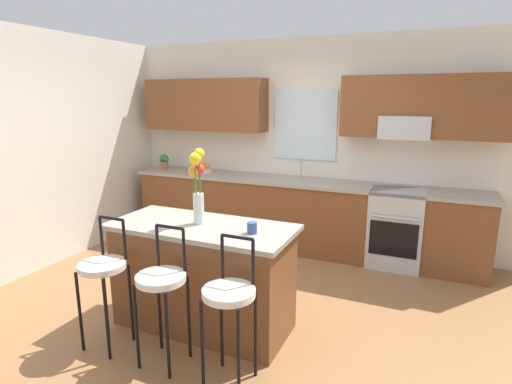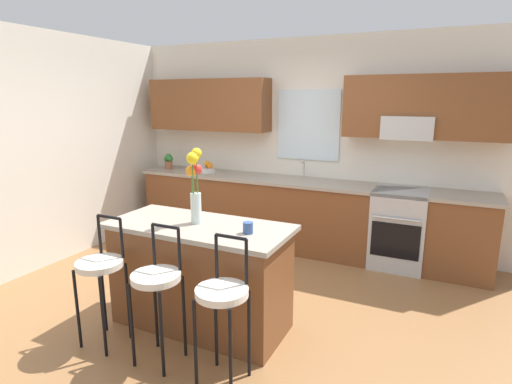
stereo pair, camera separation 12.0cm
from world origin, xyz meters
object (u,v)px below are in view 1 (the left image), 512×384
(potted_plant_small, at_px, (164,161))
(flower_vase, at_px, (197,182))
(bar_stool_near, at_px, (103,271))
(bar_stool_far, at_px, (229,299))
(oven_range, at_px, (396,227))
(bar_stool_middle, at_px, (162,284))
(mug_ceramic, at_px, (252,228))
(kitchen_island, at_px, (203,276))
(fruit_bowl_oranges, at_px, (204,169))

(potted_plant_small, bearing_deg, flower_vase, -48.28)
(bar_stool_near, height_order, bar_stool_far, same)
(bar_stool_far, distance_m, potted_plant_small, 3.67)
(oven_range, xyz_separation_m, bar_stool_far, (-0.84, -2.66, 0.18))
(bar_stool_middle, bearing_deg, oven_range, 62.48)
(mug_ceramic, xyz_separation_m, potted_plant_small, (-2.39, 2.15, 0.07))
(oven_range, relative_size, kitchen_island, 0.59)
(bar_stool_far, bearing_deg, mug_ceramic, 97.86)
(kitchen_island, xyz_separation_m, bar_stool_middle, (0.00, -0.57, 0.17))
(bar_stool_middle, height_order, fruit_bowl_oranges, fruit_bowl_oranges)
(bar_stool_middle, relative_size, bar_stool_far, 1.00)
(fruit_bowl_oranges, height_order, potted_plant_small, potted_plant_small)
(bar_stool_near, height_order, fruit_bowl_oranges, fruit_bowl_oranges)
(bar_stool_middle, bearing_deg, bar_stool_far, 0.00)
(kitchen_island, bearing_deg, potted_plant_small, 132.00)
(kitchen_island, xyz_separation_m, bar_stool_near, (-0.55, -0.57, 0.17))
(kitchen_island, height_order, potted_plant_small, potted_plant_small)
(bar_stool_middle, height_order, potted_plant_small, potted_plant_small)
(kitchen_island, distance_m, bar_stool_near, 0.81)
(oven_range, distance_m, fruit_bowl_oranges, 2.68)
(bar_stool_near, relative_size, bar_stool_far, 1.00)
(oven_range, relative_size, bar_stool_far, 0.88)
(bar_stool_far, distance_m, fruit_bowl_oranges, 3.25)
(bar_stool_middle, xyz_separation_m, mug_ceramic, (0.48, 0.54, 0.33))
(flower_vase, bearing_deg, bar_stool_middle, -86.57)
(flower_vase, bearing_deg, mug_ceramic, -5.26)
(bar_stool_far, relative_size, potted_plant_small, 4.70)
(potted_plant_small, bearing_deg, bar_stool_far, -47.52)
(bar_stool_near, xyz_separation_m, flower_vase, (0.52, 0.58, 0.64))
(bar_stool_middle, xyz_separation_m, potted_plant_small, (-1.91, 2.69, 0.40))
(mug_ceramic, xyz_separation_m, fruit_bowl_oranges, (-1.72, 2.15, 0.01))
(flower_vase, xyz_separation_m, mug_ceramic, (0.51, -0.05, -0.31))
(oven_range, distance_m, bar_stool_near, 3.30)
(kitchen_island, xyz_separation_m, flower_vase, (-0.03, 0.02, 0.81))
(bar_stool_near, bearing_deg, fruit_bowl_oranges, 104.37)
(bar_stool_middle, relative_size, flower_vase, 1.64)
(potted_plant_small, bearing_deg, bar_stool_middle, -54.59)
(oven_range, bearing_deg, bar_stool_far, -107.45)
(oven_range, xyz_separation_m, fruit_bowl_oranges, (-2.63, 0.03, 0.51))
(bar_stool_far, bearing_deg, kitchen_island, 134.23)
(oven_range, xyz_separation_m, kitchen_island, (-1.39, -2.10, 0.00))
(bar_stool_near, xyz_separation_m, bar_stool_far, (1.10, 0.00, 0.00))
(flower_vase, bearing_deg, oven_range, 55.63)
(mug_ceramic, bearing_deg, kitchen_island, 176.55)
(fruit_bowl_oranges, relative_size, potted_plant_small, 1.08)
(kitchen_island, height_order, mug_ceramic, mug_ceramic)
(bar_stool_middle, distance_m, mug_ceramic, 0.79)
(bar_stool_near, distance_m, bar_stool_middle, 0.55)
(mug_ceramic, bearing_deg, bar_stool_far, -82.14)
(oven_range, distance_m, bar_stool_far, 2.80)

